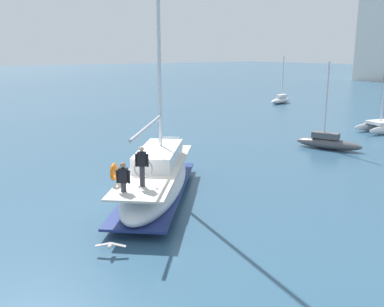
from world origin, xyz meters
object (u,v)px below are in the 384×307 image
moored_sloop_near (281,100)px  seagull (110,245)px  main_sailboat (157,178)px  moored_catamaran (383,125)px  moored_sloop_far (328,142)px

moored_sloop_near → seagull: bearing=-55.0°
main_sailboat → seagull: 5.87m
moored_catamaran → seagull: 28.80m
main_sailboat → moored_sloop_far: main_sailboat is taller
main_sailboat → moored_sloop_near: 38.71m
moored_catamaran → moored_sloop_near: bearing=155.8°
moored_sloop_far → seagull: moored_sloop_far is taller
main_sailboat → moored_catamaran: size_ratio=1.89×
main_sailboat → moored_catamaran: (-2.68, 23.74, -0.36)m
moored_sloop_far → seagull: (5.50, -19.00, -0.13)m
moored_sloop_near → moored_sloop_far: (19.99, -17.46, 0.00)m
moored_sloop_far → seagull: bearing=-73.9°
moored_sloop_near → moored_sloop_far: 26.54m
main_sailboat → seagull: bearing=-47.1°
seagull → moored_sloop_far: bearing=106.1°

